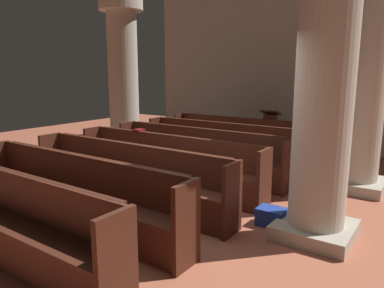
% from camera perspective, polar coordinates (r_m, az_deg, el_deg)
% --- Properties ---
extents(ground_plane, '(19.20, 19.20, 0.00)m').
position_cam_1_polar(ground_plane, '(5.13, -2.44, -12.26)').
color(ground_plane, '#AD5B42').
extents(back_wall, '(10.00, 0.16, 4.50)m').
position_cam_1_polar(back_wall, '(10.23, 18.96, 11.76)').
color(back_wall, beige).
rests_on(back_wall, ground).
extents(pew_row_0, '(3.77, 0.47, 0.95)m').
position_cam_1_polar(pew_row_0, '(8.84, 7.89, 1.08)').
color(pew_row_0, '#4C2316').
rests_on(pew_row_0, ground).
extents(pew_row_1, '(3.77, 0.46, 0.95)m').
position_cam_1_polar(pew_row_1, '(8.00, 4.71, 0.08)').
color(pew_row_1, '#4C2316').
rests_on(pew_row_1, ground).
extents(pew_row_2, '(3.77, 0.46, 0.95)m').
position_cam_1_polar(pew_row_2, '(7.19, 0.80, -1.15)').
color(pew_row_2, '#4C2316').
rests_on(pew_row_2, ground).
extents(pew_row_3, '(3.77, 0.47, 0.95)m').
position_cam_1_polar(pew_row_3, '(6.42, -4.08, -2.67)').
color(pew_row_3, '#4C2316').
rests_on(pew_row_3, ground).
extents(pew_row_4, '(3.77, 0.46, 0.95)m').
position_cam_1_polar(pew_row_4, '(5.72, -10.23, -4.55)').
color(pew_row_4, '#4C2316').
rests_on(pew_row_4, ground).
extents(pew_row_5, '(3.77, 0.46, 0.95)m').
position_cam_1_polar(pew_row_5, '(5.11, -18.01, -6.84)').
color(pew_row_5, '#4C2316').
rests_on(pew_row_5, ground).
extents(pew_row_6, '(3.77, 0.47, 0.95)m').
position_cam_1_polar(pew_row_6, '(4.63, -27.75, -9.49)').
color(pew_row_6, '#4C2316').
rests_on(pew_row_6, ground).
extents(pillar_aisle_side, '(1.05, 1.05, 3.77)m').
position_cam_1_polar(pillar_aisle_side, '(6.87, 25.23, 9.47)').
color(pillar_aisle_side, '#B6AD9A').
rests_on(pillar_aisle_side, ground).
extents(pillar_far_side, '(1.05, 1.05, 3.77)m').
position_cam_1_polar(pillar_far_side, '(9.31, -10.67, 10.49)').
color(pillar_far_side, '#B6AD9A').
rests_on(pillar_far_side, ground).
extents(pillar_aisle_rear, '(0.98, 0.98, 3.77)m').
position_cam_1_polar(pillar_aisle_rear, '(4.56, 20.03, 9.53)').
color(pillar_aisle_rear, '#B6AD9A').
rests_on(pillar_aisle_rear, ground).
extents(lectern, '(0.48, 0.45, 1.08)m').
position_cam_1_polar(lectern, '(9.81, 12.01, 1.61)').
color(lectern, brown).
rests_on(lectern, ground).
extents(hymn_book, '(0.16, 0.19, 0.03)m').
position_cam_1_polar(hymn_book, '(6.98, -8.27, 2.18)').
color(hymn_book, maroon).
rests_on(hymn_book, pew_row_3).
extents(kneeler_box_blue, '(0.38, 0.29, 0.24)m').
position_cam_1_polar(kneeler_box_blue, '(5.14, 12.31, -11.02)').
color(kneeler_box_blue, navy).
rests_on(kneeler_box_blue, ground).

